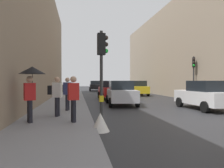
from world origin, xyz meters
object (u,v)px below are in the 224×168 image
pedestrian_with_black_backpack (56,94)px  pedestrian_in_red_jacket (73,97)px  car_dark_suv (95,86)px  pedestrian_with_umbrella (31,79)px  car_red_sedan (110,90)px  car_yellow_taxi (138,88)px  traffic_light_mid_street (194,70)px  warning_sign_triangle (100,122)px  traffic_light_near_left (102,60)px  car_white_compact (205,95)px  car_green_estate (128,87)px  car_silver_hatchback (121,93)px  pedestrian_with_grey_backpack (67,92)px

pedestrian_with_black_backpack → pedestrian_in_red_jacket: size_ratio=1.00×
car_dark_suv → pedestrian_with_umbrella: (-4.88, -29.05, 0.96)m
car_dark_suv → pedestrian_in_red_jacket: bearing=-96.4°
car_red_sedan → car_yellow_taxi: (3.98, 4.13, 0.00)m
traffic_light_mid_street → warning_sign_triangle: traffic_light_mid_street is taller
car_red_sedan → car_yellow_taxi: size_ratio=0.99×
traffic_light_near_left → car_white_compact: bearing=27.9°
car_white_compact → car_red_sedan: bearing=118.4°
traffic_light_mid_street → pedestrian_in_red_jacket: size_ratio=2.17×
car_red_sedan → pedestrian_with_umbrella: size_ratio=1.99×
pedestrian_with_black_backpack → warning_sign_triangle: pedestrian_with_black_backpack is taller
car_white_compact → warning_sign_triangle: bearing=-146.4°
pedestrian_with_umbrella → pedestrian_with_black_backpack: (0.80, 1.27, -0.68)m
car_green_estate → pedestrian_with_umbrella: 24.35m
car_silver_hatchback → car_white_compact: (4.57, -3.20, 0.00)m
car_red_sedan → car_white_compact: 9.60m
car_white_compact → pedestrian_in_red_jacket: pedestrian_in_red_jacket is taller
traffic_light_mid_street → car_red_sedan: bearing=151.6°
traffic_light_near_left → car_red_sedan: 12.33m
pedestrian_with_umbrella → warning_sign_triangle: 3.19m
traffic_light_mid_street → pedestrian_in_red_jacket: (-9.96, -8.41, -1.52)m
car_dark_suv → pedestrian_with_black_backpack: size_ratio=2.41×
traffic_light_mid_street → pedestrian_with_grey_backpack: bearing=-153.9°
car_dark_suv → car_white_compact: 26.09m
car_white_compact → pedestrian_with_black_backpack: bearing=-166.4°
car_silver_hatchback → pedestrian_with_black_backpack: bearing=-127.7°
car_silver_hatchback → car_yellow_taxi: size_ratio=1.01×
pedestrian_with_black_backpack → car_white_compact: bearing=13.6°
traffic_light_near_left → car_white_compact: (6.77, 3.58, -1.68)m
car_silver_hatchback → pedestrian_with_umbrella: pedestrian_with_umbrella is taller
car_white_compact → pedestrian_in_red_jacket: 8.65m
traffic_light_mid_street → car_dark_suv: 21.96m
traffic_light_near_left → warning_sign_triangle: traffic_light_near_left is taller
traffic_light_mid_street → pedestrian_with_black_backpack: bearing=-147.2°
car_red_sedan → pedestrian_with_grey_backpack: size_ratio=2.40×
car_yellow_taxi → pedestrian_with_grey_backpack: bearing=-121.0°
car_silver_hatchback → pedestrian_with_grey_backpack: 5.07m
car_green_estate → car_yellow_taxi: bearing=-93.8°
car_yellow_taxi → car_silver_hatchback: bearing=-113.0°
car_yellow_taxi → car_dark_suv: bearing=106.9°
car_white_compact → pedestrian_in_red_jacket: size_ratio=2.41×
car_silver_hatchback → car_green_estate: 16.52m
traffic_light_near_left → pedestrian_with_umbrella: traffic_light_near_left is taller
car_dark_suv → car_yellow_taxi: 13.71m
pedestrian_with_umbrella → car_silver_hatchback: bearing=53.3°
car_yellow_taxi → pedestrian_in_red_jacket: (-7.29, -16.14, 0.25)m
car_dark_suv → traffic_light_mid_street: bearing=-72.3°
traffic_light_near_left → warning_sign_triangle: 2.47m
traffic_light_mid_street → car_red_sedan: size_ratio=0.90×
car_yellow_taxi → traffic_light_near_left: bearing=-110.9°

